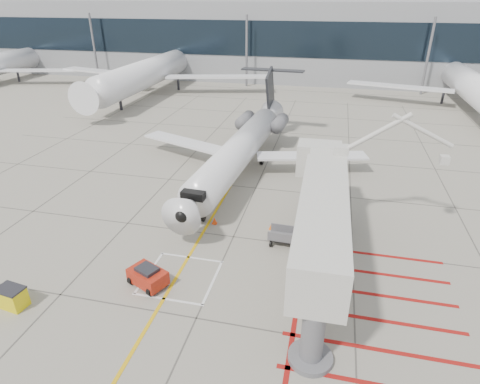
% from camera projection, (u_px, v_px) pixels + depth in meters
% --- Properties ---
extents(ground_plane, '(260.00, 260.00, 0.00)m').
position_uv_depth(ground_plane, '(218.00, 272.00, 24.26)').
color(ground_plane, gray).
rests_on(ground_plane, ground).
extents(regional_jet, '(25.28, 30.95, 7.72)m').
position_uv_depth(regional_jet, '(232.00, 142.00, 33.91)').
color(regional_jet, silver).
rests_on(regional_jet, ground_plane).
extents(jet_bridge, '(8.66, 17.86, 7.10)m').
position_uv_depth(jet_bridge, '(321.00, 226.00, 22.17)').
color(jet_bridge, beige).
rests_on(jet_bridge, ground_plane).
extents(pushback_tug, '(2.54, 2.14, 1.27)m').
position_uv_depth(pushback_tug, '(148.00, 276.00, 22.90)').
color(pushback_tug, '#AC2110').
rests_on(pushback_tug, ground_plane).
extents(spill_bin, '(1.51, 1.11, 1.21)m').
position_uv_depth(spill_bin, '(12.00, 297.00, 21.33)').
color(spill_bin, yellow).
rests_on(spill_bin, ground_plane).
extents(baggage_cart, '(2.00, 1.32, 1.23)m').
position_uv_depth(baggage_cart, '(284.00, 237.00, 26.64)').
color(baggage_cart, '#545358').
rests_on(baggage_cart, ground_plane).
extents(ground_power_unit, '(2.64, 1.62, 2.03)m').
position_uv_depth(ground_power_unit, '(319.00, 237.00, 25.88)').
color(ground_power_unit, beige).
rests_on(ground_power_unit, ground_plane).
extents(cone_nose, '(0.38, 0.38, 0.52)m').
position_uv_depth(cone_nose, '(214.00, 220.00, 29.24)').
color(cone_nose, red).
rests_on(cone_nose, ground_plane).
extents(cone_side, '(0.38, 0.38, 0.53)m').
position_uv_depth(cone_side, '(272.00, 226.00, 28.57)').
color(cone_side, '#E65E0C').
rests_on(cone_side, ground_plane).
extents(terminal_building, '(180.00, 28.00, 14.00)m').
position_uv_depth(terminal_building, '(361.00, 39.00, 80.25)').
color(terminal_building, gray).
rests_on(terminal_building, ground_plane).
extents(terminal_glass_band, '(180.00, 0.10, 6.00)m').
position_uv_depth(terminal_glass_band, '(365.00, 41.00, 67.54)').
color(terminal_glass_band, black).
rests_on(terminal_glass_band, ground_plane).
extents(bg_aircraft_b, '(38.06, 42.29, 12.69)m').
position_uv_depth(bg_aircraft_b, '(154.00, 53.00, 66.53)').
color(bg_aircraft_b, silver).
rests_on(bg_aircraft_b, ground_plane).
extents(bg_aircraft_c, '(34.44, 38.26, 11.48)m').
position_uv_depth(bg_aircraft_c, '(475.00, 68.00, 56.81)').
color(bg_aircraft_c, silver).
rests_on(bg_aircraft_c, ground_plane).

